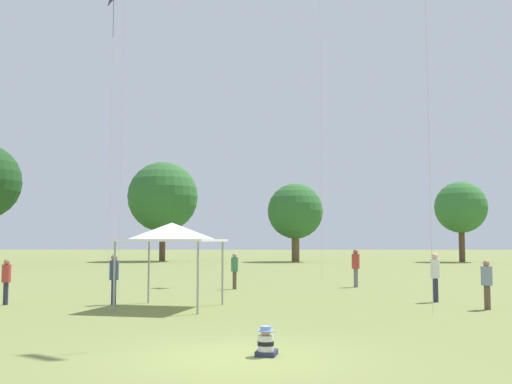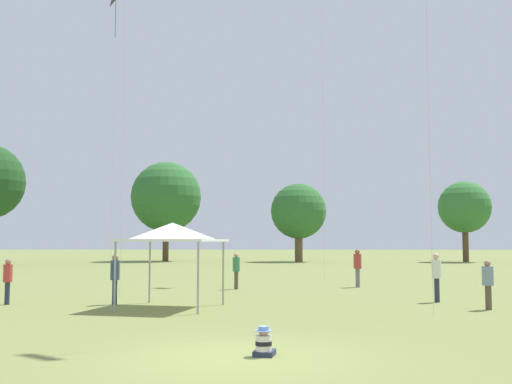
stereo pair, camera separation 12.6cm
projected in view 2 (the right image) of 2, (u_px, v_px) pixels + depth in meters
name	position (u px, v px, depth m)	size (l,w,h in m)	color
ground_plane	(233.00, 357.00, 11.39)	(300.00, 300.00, 0.00)	olive
seated_toddler	(264.00, 343.00, 11.53)	(0.46, 0.53, 0.58)	#282D47
person_standing_0	(8.00, 277.00, 20.94)	(0.40, 0.40, 1.59)	#282D42
person_standing_1	(488.00, 280.00, 19.35)	(0.48, 0.48, 1.60)	brown
person_standing_2	(358.00, 265.00, 28.85)	(0.41, 0.41, 1.83)	slate
person_standing_3	(236.00, 267.00, 27.68)	(0.35, 0.35, 1.67)	brown
person_standing_5	(437.00, 273.00, 21.75)	(0.39, 0.39, 1.77)	#282D42
person_standing_7	(115.00, 274.00, 20.97)	(0.45, 0.45, 1.75)	#282D42
canopy_tent	(172.00, 233.00, 20.00)	(3.57, 3.57, 2.83)	white
kite_2	(116.00, 1.00, 32.66)	(0.94, 1.23, 16.40)	#1E2328
distant_tree_0	(298.00, 211.00, 65.61)	(6.07, 6.07, 8.56)	brown
distant_tree_1	(166.00, 197.00, 67.59)	(7.90, 7.90, 11.18)	brown
distant_tree_2	(465.00, 207.00, 64.87)	(5.61, 5.61, 8.73)	brown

